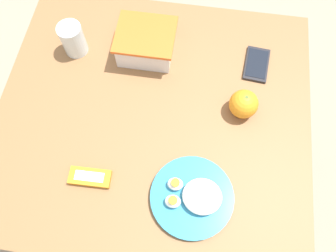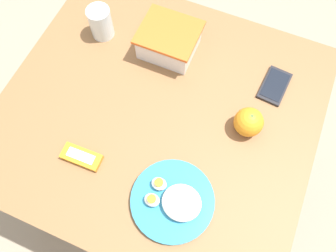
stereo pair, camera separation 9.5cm
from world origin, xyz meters
name	(u,v)px [view 2 (the right image)]	position (x,y,z in m)	size (l,w,h in m)	color
ground_plane	(162,172)	(0.00, 0.00, 0.00)	(10.00, 10.00, 0.00)	gray
table	(159,121)	(0.00, 0.00, 0.65)	(0.96, 0.89, 0.73)	brown
food_container	(169,42)	(-0.06, 0.22, 0.77)	(0.19, 0.16, 0.09)	white
orange_fruit	(249,122)	(0.27, 0.05, 0.77)	(0.09, 0.09, 0.09)	orange
rice_plate	(174,201)	(0.15, -0.24, 0.75)	(0.23, 0.23, 0.06)	teal
candy_bar	(82,157)	(-0.14, -0.23, 0.74)	(0.12, 0.05, 0.02)	orange
cell_phone	(275,86)	(0.31, 0.22, 0.73)	(0.09, 0.13, 0.01)	#232328
drinking_glass	(101,23)	(-0.29, 0.20, 0.78)	(0.08, 0.08, 0.11)	silver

